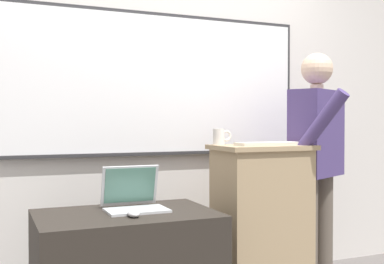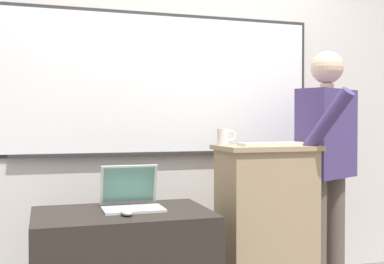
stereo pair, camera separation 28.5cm
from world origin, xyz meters
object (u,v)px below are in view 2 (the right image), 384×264
(person_presenter, at_px, (327,153))
(computer_mouse_by_laptop, at_px, (127,213))
(lectern_podium, at_px, (266,225))
(laptop, at_px, (131,196))
(coffee_mug, at_px, (224,137))
(wireless_keyboard, at_px, (272,144))

(person_presenter, bearing_deg, computer_mouse_by_laptop, 166.88)
(lectern_podium, xyz_separation_m, laptop, (-0.87, -0.07, 0.24))
(lectern_podium, xyz_separation_m, coffee_mug, (-0.23, 0.14, 0.56))
(laptop, bearing_deg, wireless_keyboard, 1.26)
(lectern_podium, bearing_deg, coffee_mug, 148.49)
(coffee_mug, bearing_deg, laptop, -161.73)
(person_presenter, height_order, computer_mouse_by_laptop, person_presenter)
(lectern_podium, height_order, wireless_keyboard, wireless_keyboard)
(lectern_podium, distance_m, person_presenter, 0.67)
(lectern_podium, relative_size, laptop, 3.09)
(person_presenter, relative_size, computer_mouse_by_laptop, 16.53)
(person_presenter, bearing_deg, lectern_podium, 161.27)
(wireless_keyboard, height_order, coffee_mug, coffee_mug)
(computer_mouse_by_laptop, bearing_deg, lectern_podium, 17.01)
(wireless_keyboard, bearing_deg, lectern_podium, 109.78)
(wireless_keyboard, xyz_separation_m, computer_mouse_by_laptop, (-0.95, -0.23, -0.33))
(computer_mouse_by_laptop, bearing_deg, person_presenter, 14.14)
(laptop, distance_m, computer_mouse_by_laptop, 0.23)
(lectern_podium, relative_size, person_presenter, 0.62)
(laptop, height_order, coffee_mug, coffee_mug)
(person_presenter, relative_size, wireless_keyboard, 3.89)
(lectern_podium, distance_m, laptop, 0.91)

